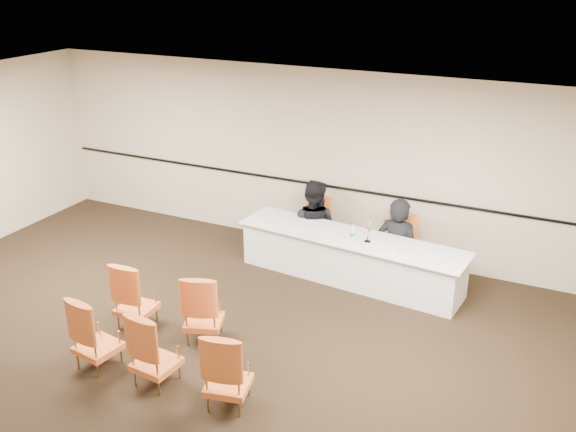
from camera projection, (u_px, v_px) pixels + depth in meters
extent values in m
plane|color=black|center=(178.00, 366.00, 7.76)|extent=(10.00, 10.00, 0.00)
plane|color=silver|center=(159.00, 123.00, 6.63)|extent=(10.00, 10.00, 0.00)
cube|color=beige|center=(312.00, 160.00, 10.54)|extent=(10.00, 0.04, 3.00)
cube|color=black|center=(311.00, 183.00, 10.66)|extent=(9.80, 0.04, 0.03)
imported|color=black|center=(397.00, 254.00, 9.89)|extent=(0.70, 0.48, 1.84)
imported|color=black|center=(313.00, 230.00, 10.56)|extent=(0.85, 0.67, 1.73)
cube|color=white|center=(375.00, 244.00, 9.35)|extent=(0.36, 0.32, 0.00)
cylinder|color=silver|center=(348.00, 236.00, 9.47)|extent=(0.06, 0.06, 0.10)
cylinder|color=white|center=(395.00, 249.00, 9.06)|extent=(0.10, 0.10, 0.12)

